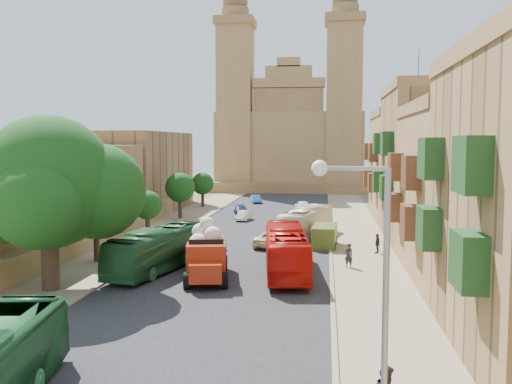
% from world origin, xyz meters
% --- Properties ---
extents(ground, '(260.00, 260.00, 0.00)m').
position_xyz_m(ground, '(0.00, 0.00, 0.00)').
color(ground, brown).
extents(road_surface, '(14.00, 140.00, 0.01)m').
position_xyz_m(road_surface, '(0.00, 30.00, 0.01)').
color(road_surface, black).
rests_on(road_surface, ground).
extents(sidewalk_east, '(5.00, 140.00, 0.01)m').
position_xyz_m(sidewalk_east, '(9.50, 30.00, 0.01)').
color(sidewalk_east, '#806E54').
rests_on(sidewalk_east, ground).
extents(sidewalk_west, '(5.00, 140.00, 0.01)m').
position_xyz_m(sidewalk_west, '(-9.50, 30.00, 0.01)').
color(sidewalk_west, '#806E54').
rests_on(sidewalk_west, ground).
extents(kerb_east, '(0.25, 140.00, 0.12)m').
position_xyz_m(kerb_east, '(7.00, 30.00, 0.06)').
color(kerb_east, '#806E54').
rests_on(kerb_east, ground).
extents(kerb_west, '(0.25, 140.00, 0.12)m').
position_xyz_m(kerb_west, '(-7.00, 30.00, 0.06)').
color(kerb_west, '#806E54').
rests_on(kerb_west, ground).
extents(townhouse_b, '(9.00, 14.00, 14.90)m').
position_xyz_m(townhouse_b, '(15.95, 11.00, 5.66)').
color(townhouse_b, olive).
rests_on(townhouse_b, ground).
extents(townhouse_c, '(9.00, 14.00, 17.40)m').
position_xyz_m(townhouse_c, '(15.95, 25.00, 6.91)').
color(townhouse_c, olive).
rests_on(townhouse_c, ground).
extents(townhouse_d, '(9.00, 14.00, 15.90)m').
position_xyz_m(townhouse_d, '(15.95, 39.00, 6.16)').
color(townhouse_d, olive).
rests_on(townhouse_d, ground).
extents(west_wall, '(1.00, 40.00, 1.80)m').
position_xyz_m(west_wall, '(-12.50, 20.00, 0.90)').
color(west_wall, olive).
rests_on(west_wall, ground).
extents(west_building_low, '(10.00, 28.00, 8.40)m').
position_xyz_m(west_building_low, '(-18.00, 18.00, 4.20)').
color(west_building_low, brown).
rests_on(west_building_low, ground).
extents(west_building_mid, '(10.00, 22.00, 10.00)m').
position_xyz_m(west_building_mid, '(-18.00, 44.00, 5.00)').
color(west_building_mid, olive).
rests_on(west_building_mid, ground).
extents(church, '(28.00, 22.50, 36.30)m').
position_xyz_m(church, '(-0.00, 78.61, 9.52)').
color(church, olive).
rests_on(church, ground).
extents(ficus_tree, '(10.31, 9.49, 10.31)m').
position_xyz_m(ficus_tree, '(-9.41, 4.01, 6.10)').
color(ficus_tree, '#36271B').
rests_on(ficus_tree, ground).
extents(street_tree_a, '(3.14, 3.14, 4.82)m').
position_xyz_m(street_tree_a, '(-10.00, 12.00, 3.22)').
color(street_tree_a, '#36271B').
rests_on(street_tree_a, ground).
extents(street_tree_b, '(2.73, 2.73, 4.20)m').
position_xyz_m(street_tree_b, '(-10.00, 24.00, 2.80)').
color(street_tree_b, '#36271B').
rests_on(street_tree_b, ground).
extents(street_tree_c, '(3.41, 3.41, 5.24)m').
position_xyz_m(street_tree_c, '(-10.00, 36.00, 3.51)').
color(street_tree_c, '#36271B').
rests_on(street_tree_c, ground).
extents(street_tree_d, '(3.02, 3.02, 4.65)m').
position_xyz_m(street_tree_d, '(-10.00, 48.00, 3.11)').
color(street_tree_d, '#36271B').
rests_on(street_tree_d, ground).
extents(streetlamp, '(2.11, 0.44, 8.22)m').
position_xyz_m(streetlamp, '(7.72, -12.00, 5.20)').
color(streetlamp, gray).
rests_on(streetlamp, ground).
extents(red_truck, '(3.66, 6.94, 3.87)m').
position_xyz_m(red_truck, '(-0.90, 7.73, 1.70)').
color(red_truck, '#96220B').
rests_on(red_truck, ground).
extents(olive_pickup, '(2.21, 4.46, 1.80)m').
position_xyz_m(olive_pickup, '(6.50, 20.01, 0.88)').
color(olive_pickup, '#445620').
rests_on(olive_pickup, ground).
extents(bus_green_north, '(4.59, 10.72, 2.91)m').
position_xyz_m(bus_green_north, '(-4.65, 9.59, 1.45)').
color(bus_green_north, '#1E552A').
rests_on(bus_green_north, ground).
extents(bus_red_east, '(3.79, 11.18, 3.05)m').
position_xyz_m(bus_red_east, '(4.00, 9.82, 1.53)').
color(bus_red_east, red).
rests_on(bus_red_east, ground).
extents(bus_cream_east, '(4.94, 10.20, 2.77)m').
position_xyz_m(bus_cream_east, '(4.83, 24.59, 1.38)').
color(bus_cream_east, beige).
rests_on(bus_cream_east, ground).
extents(car_blue_a, '(2.59, 4.46, 1.43)m').
position_xyz_m(car_blue_a, '(-1.79, 10.01, 0.71)').
color(car_blue_a, teal).
rests_on(car_blue_a, ground).
extents(car_white_a, '(1.53, 3.41, 1.09)m').
position_xyz_m(car_white_a, '(-2.48, 35.01, 0.54)').
color(car_white_a, silver).
rests_on(car_white_a, ground).
extents(car_cream, '(3.36, 5.25, 1.35)m').
position_xyz_m(car_cream, '(2.27, 19.58, 0.67)').
color(car_cream, beige).
rests_on(car_cream, ground).
extents(car_dkblue, '(2.45, 4.01, 1.09)m').
position_xyz_m(car_dkblue, '(-3.56, 40.21, 0.54)').
color(car_dkblue, '#18234B').
rests_on(car_dkblue, ground).
extents(car_white_b, '(2.49, 4.37, 1.40)m').
position_xyz_m(car_white_b, '(3.63, 44.15, 0.70)').
color(car_white_b, white).
rests_on(car_white_b, ground).
extents(car_blue_b, '(2.07, 3.62, 1.13)m').
position_xyz_m(car_blue_b, '(-3.38, 53.37, 0.56)').
color(car_blue_b, '#3366B7').
rests_on(car_blue_b, ground).
extents(pedestrian_a, '(0.73, 0.61, 1.71)m').
position_xyz_m(pedestrian_a, '(8.19, 12.19, 0.85)').
color(pedestrian_a, '#232226').
rests_on(pedestrian_a, ground).
extents(pedestrian_c, '(0.71, 0.99, 1.56)m').
position_xyz_m(pedestrian_c, '(10.63, 17.60, 0.78)').
color(pedestrian_c, '#2B2C31').
rests_on(pedestrian_c, ground).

